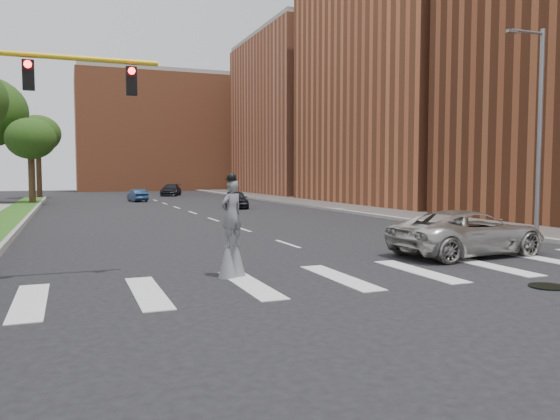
% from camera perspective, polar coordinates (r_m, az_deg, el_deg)
% --- Properties ---
extents(ground_plane, '(160.00, 160.00, 0.00)m').
position_cam_1_polar(ground_plane, '(14.89, 12.46, -7.27)').
color(ground_plane, black).
rests_on(ground_plane, ground).
extents(grass_median, '(2.00, 60.00, 0.25)m').
position_cam_1_polar(grass_median, '(32.44, -27.07, -1.32)').
color(grass_median, '#235117').
rests_on(grass_median, ground).
extents(median_curb, '(0.20, 60.00, 0.28)m').
position_cam_1_polar(median_curb, '(32.35, -25.22, -1.25)').
color(median_curb, gray).
rests_on(median_curb, ground).
extents(sidewalk_right, '(5.00, 90.00, 0.18)m').
position_cam_1_polar(sidewalk_right, '(42.58, 7.85, 0.20)').
color(sidewalk_right, gray).
rests_on(sidewalk_right, ground).
extents(manhole, '(0.90, 0.90, 0.04)m').
position_cam_1_polar(manhole, '(15.32, 26.18, -7.19)').
color(manhole, black).
rests_on(manhole, ground).
extents(building_mid, '(16.00, 22.00, 24.00)m').
position_cam_1_polar(building_mid, '(52.60, 14.60, 13.85)').
color(building_mid, '#AC5B36').
rests_on(building_mid, ground).
extents(building_far, '(16.00, 22.00, 20.00)m').
position_cam_1_polar(building_far, '(73.03, 3.35, 9.58)').
color(building_far, '#B86444').
rests_on(building_far, ground).
extents(building_backdrop, '(26.00, 14.00, 18.00)m').
position_cam_1_polar(building_backdrop, '(91.45, -12.35, 7.74)').
color(building_backdrop, '#AC5B36').
rests_on(building_backdrop, ground).
extents(streetlight, '(2.05, 0.20, 9.00)m').
position_cam_1_polar(streetlight, '(26.37, 25.37, 7.99)').
color(streetlight, slate).
rests_on(streetlight, ground).
extents(stilt_performer, '(0.81, 0.68, 2.86)m').
position_cam_1_polar(stilt_performer, '(14.99, -5.07, -2.67)').
color(stilt_performer, '#372616').
rests_on(stilt_performer, ground).
extents(suv_crossing, '(5.83, 3.06, 1.57)m').
position_cam_1_polar(suv_crossing, '(19.97, 19.05, -2.26)').
color(suv_crossing, '#B4B1AA').
rests_on(suv_crossing, ground).
extents(car_near, '(2.35, 4.42, 1.43)m').
position_cam_1_polar(car_near, '(43.63, -4.65, 1.14)').
color(car_near, black).
rests_on(car_near, ground).
extents(car_mid, '(1.74, 3.76, 1.19)m').
position_cam_1_polar(car_mid, '(55.05, -14.67, 1.49)').
color(car_mid, '#162B4E').
rests_on(car_mid, ground).
extents(car_far, '(3.52, 5.32, 1.43)m').
position_cam_1_polar(car_far, '(67.42, -11.33, 2.08)').
color(car_far, black).
rests_on(car_far, ground).
extents(tree_6, '(4.14, 4.14, 7.49)m').
position_cam_1_polar(tree_6, '(51.46, -24.61, 6.72)').
color(tree_6, '#372616').
rests_on(tree_6, ground).
extents(tree_7, '(4.77, 4.77, 9.01)m').
position_cam_1_polar(tree_7, '(64.74, -23.98, 7.21)').
color(tree_7, '#372616').
rests_on(tree_7, ground).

